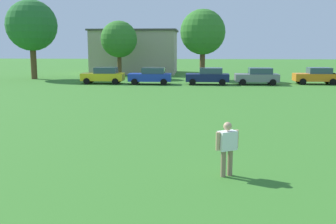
{
  "coord_description": "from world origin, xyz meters",
  "views": [
    {
      "loc": [
        4.17,
        -1.15,
        4.02
      ],
      "look_at": [
        3.54,
        8.48,
        2.39
      ],
      "focal_mm": 42.92,
      "sensor_mm": 36.0,
      "label": 1
    }
  ],
  "objects_px": {
    "adult_bystander": "(227,144)",
    "tree_far_left": "(32,26)",
    "parked_car_orange_4": "(316,76)",
    "tree_center": "(119,39)",
    "parked_car_blue_1": "(151,76)",
    "parked_car_navy_2": "(208,76)",
    "tree_far_right": "(203,32)",
    "parked_car_yellow_0": "(104,75)",
    "parked_car_gray_3": "(257,76)"
  },
  "relations": [
    {
      "from": "adult_bystander",
      "to": "parked_car_navy_2",
      "type": "xyz_separation_m",
      "value": [
        0.37,
        28.58,
        -0.15
      ]
    },
    {
      "from": "parked_car_navy_2",
      "to": "adult_bystander",
      "type": "bearing_deg",
      "value": 89.25
    },
    {
      "from": "adult_bystander",
      "to": "parked_car_navy_2",
      "type": "distance_m",
      "value": 28.58
    },
    {
      "from": "parked_car_blue_1",
      "to": "tree_center",
      "type": "relative_size",
      "value": 0.63
    },
    {
      "from": "parked_car_navy_2",
      "to": "tree_far_right",
      "type": "height_order",
      "value": "tree_far_right"
    },
    {
      "from": "parked_car_gray_3",
      "to": "tree_center",
      "type": "xyz_separation_m",
      "value": [
        -15.36,
        7.51,
        3.73
      ]
    },
    {
      "from": "parked_car_orange_4",
      "to": "tree_far_right",
      "type": "relative_size",
      "value": 0.54
    },
    {
      "from": "parked_car_yellow_0",
      "to": "adult_bystander",
      "type": "bearing_deg",
      "value": 109.74
    },
    {
      "from": "parked_car_blue_1",
      "to": "tree_far_right",
      "type": "distance_m",
      "value": 8.97
    },
    {
      "from": "parked_car_yellow_0",
      "to": "parked_car_navy_2",
      "type": "relative_size",
      "value": 1.0
    },
    {
      "from": "tree_far_left",
      "to": "tree_far_right",
      "type": "distance_m",
      "value": 19.62
    },
    {
      "from": "parked_car_gray_3",
      "to": "parked_car_orange_4",
      "type": "xyz_separation_m",
      "value": [
        6.07,
        0.97,
        0.0
      ]
    },
    {
      "from": "parked_car_gray_3",
      "to": "tree_far_right",
      "type": "distance_m",
      "value": 8.89
    },
    {
      "from": "parked_car_yellow_0",
      "to": "parked_car_gray_3",
      "type": "relative_size",
      "value": 1.0
    },
    {
      "from": "tree_far_left",
      "to": "tree_far_right",
      "type": "height_order",
      "value": "tree_far_left"
    },
    {
      "from": "parked_car_blue_1",
      "to": "tree_far_left",
      "type": "bearing_deg",
      "value": -20.7
    },
    {
      "from": "tree_center",
      "to": "parked_car_gray_3",
      "type": "bearing_deg",
      "value": -26.07
    },
    {
      "from": "tree_far_left",
      "to": "tree_far_right",
      "type": "relative_size",
      "value": 1.14
    },
    {
      "from": "parked_car_gray_3",
      "to": "parked_car_navy_2",
      "type": "bearing_deg",
      "value": 1.91
    },
    {
      "from": "parked_car_yellow_0",
      "to": "parked_car_orange_4",
      "type": "distance_m",
      "value": 21.73
    },
    {
      "from": "parked_car_gray_3",
      "to": "tree_far_left",
      "type": "xyz_separation_m",
      "value": [
        -25.02,
        5.15,
        5.26
      ]
    },
    {
      "from": "parked_car_yellow_0",
      "to": "tree_far_left",
      "type": "relative_size",
      "value": 0.47
    },
    {
      "from": "parked_car_blue_1",
      "to": "tree_center",
      "type": "distance_m",
      "value": 9.79
    },
    {
      "from": "adult_bystander",
      "to": "tree_far_left",
      "type": "distance_m",
      "value": 39.54
    },
    {
      "from": "adult_bystander",
      "to": "tree_far_left",
      "type": "height_order",
      "value": "tree_far_left"
    },
    {
      "from": "parked_car_blue_1",
      "to": "tree_center",
      "type": "bearing_deg",
      "value": -59.16
    },
    {
      "from": "parked_car_orange_4",
      "to": "parked_car_gray_3",
      "type": "bearing_deg",
      "value": 9.1
    },
    {
      "from": "parked_car_navy_2",
      "to": "tree_far_right",
      "type": "relative_size",
      "value": 0.54
    },
    {
      "from": "parked_car_blue_1",
      "to": "tree_far_left",
      "type": "height_order",
      "value": "tree_far_left"
    },
    {
      "from": "parked_car_yellow_0",
      "to": "tree_far_left",
      "type": "height_order",
      "value": "tree_far_left"
    },
    {
      "from": "parked_car_navy_2",
      "to": "tree_center",
      "type": "xyz_separation_m",
      "value": [
        -10.42,
        7.68,
        3.73
      ]
    },
    {
      "from": "parked_car_blue_1",
      "to": "tree_center",
      "type": "xyz_separation_m",
      "value": [
        -4.64,
        7.77,
        3.73
      ]
    },
    {
      "from": "tree_far_right",
      "to": "parked_car_gray_3",
      "type": "bearing_deg",
      "value": -44.99
    },
    {
      "from": "parked_car_yellow_0",
      "to": "tree_far_right",
      "type": "relative_size",
      "value": 0.54
    },
    {
      "from": "parked_car_orange_4",
      "to": "tree_center",
      "type": "bearing_deg",
      "value": -16.98
    },
    {
      "from": "parked_car_yellow_0",
      "to": "parked_car_orange_4",
      "type": "height_order",
      "value": "same"
    },
    {
      "from": "adult_bystander",
      "to": "parked_car_navy_2",
      "type": "relative_size",
      "value": 0.4
    },
    {
      "from": "tree_far_left",
      "to": "tree_far_right",
      "type": "bearing_deg",
      "value": 0.8
    },
    {
      "from": "adult_bystander",
      "to": "parked_car_orange_4",
      "type": "bearing_deg",
      "value": 38.74
    },
    {
      "from": "tree_center",
      "to": "tree_far_left",
      "type": "bearing_deg",
      "value": -166.22
    },
    {
      "from": "tree_far_right",
      "to": "tree_far_left",
      "type": "bearing_deg",
      "value": -179.2
    },
    {
      "from": "parked_car_yellow_0",
      "to": "parked_car_navy_2",
      "type": "xyz_separation_m",
      "value": [
        10.7,
        -0.2,
        0.0
      ]
    },
    {
      "from": "parked_car_yellow_0",
      "to": "tree_far_left",
      "type": "distance_m",
      "value": 11.9
    },
    {
      "from": "tree_far_left",
      "to": "adult_bystander",
      "type": "bearing_deg",
      "value": -59.82
    },
    {
      "from": "parked_car_blue_1",
      "to": "parked_car_navy_2",
      "type": "bearing_deg",
      "value": -179.11
    },
    {
      "from": "parked_car_blue_1",
      "to": "adult_bystander",
      "type": "bearing_deg",
      "value": 100.75
    },
    {
      "from": "adult_bystander",
      "to": "parked_car_blue_1",
      "type": "height_order",
      "value": "adult_bystander"
    },
    {
      "from": "parked_car_yellow_0",
      "to": "parked_car_navy_2",
      "type": "bearing_deg",
      "value": 178.92
    },
    {
      "from": "parked_car_yellow_0",
      "to": "parked_car_gray_3",
      "type": "bearing_deg",
      "value": 179.86
    },
    {
      "from": "parked_car_orange_4",
      "to": "tree_center",
      "type": "distance_m",
      "value": 22.72
    }
  ]
}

